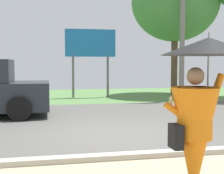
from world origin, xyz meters
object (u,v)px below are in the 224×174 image
Objects in this scene: utility_pole at (182,17)px; roadside_billboard at (91,48)px; tree_right_far at (175,2)px; monk_pedestrian at (199,108)px.

utility_pole is 4.80m from roadside_billboard.
roadside_billboard is 0.47× the size of tree_right_far.
utility_pole is at bearing -105.15° from tree_right_far.
tree_right_far is at bearing 6.63° from roadside_billboard.
tree_right_far is at bearing 63.22° from monk_pedestrian.
monk_pedestrian is at bearing -91.66° from roadside_billboard.
tree_right_far reaches higher than monk_pedestrian.
roadside_billboard is (-4.12, 2.03, -1.39)m from utility_pole.
monk_pedestrian is at bearing -111.41° from tree_right_far.
roadside_billboard is at bearing 82.97° from monk_pedestrian.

